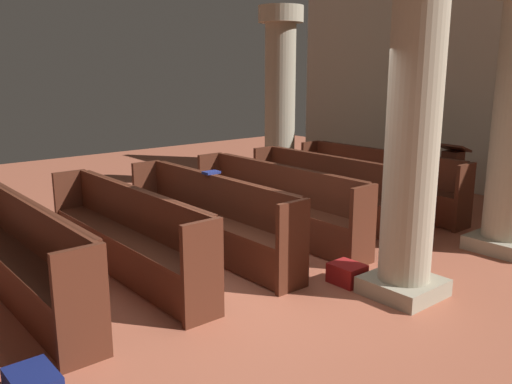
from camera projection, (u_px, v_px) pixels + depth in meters
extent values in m
plane|color=#AD5B42|center=(243.00, 280.00, 6.04)|extent=(19.20, 19.20, 0.00)
cube|color=#562819|center=(377.00, 182.00, 8.95)|extent=(3.04, 0.38, 0.05)
cube|color=#562819|center=(384.00, 165.00, 9.00)|extent=(3.04, 0.04, 0.49)
cube|color=#492215|center=(387.00, 151.00, 8.97)|extent=(2.92, 0.06, 0.02)
cube|color=#4E2416|center=(310.00, 168.00, 10.10)|extent=(0.06, 0.44, 0.99)
cube|color=#4E2416|center=(464.00, 197.00, 7.79)|extent=(0.06, 0.44, 0.99)
cube|color=#522618|center=(370.00, 197.00, 8.90)|extent=(3.04, 0.03, 0.43)
cube|color=#562819|center=(330.00, 192.00, 8.24)|extent=(3.04, 0.38, 0.05)
cube|color=#562819|center=(338.00, 173.00, 8.28)|extent=(3.04, 0.04, 0.49)
cube|color=#492215|center=(341.00, 158.00, 8.26)|extent=(2.92, 0.06, 0.02)
cube|color=#4E2416|center=(264.00, 175.00, 9.39)|extent=(0.06, 0.44, 0.99)
cube|color=#4E2416|center=(418.00, 211.00, 7.08)|extent=(0.06, 0.44, 0.99)
cube|color=#522618|center=(322.00, 209.00, 8.18)|extent=(3.04, 0.03, 0.43)
cube|color=#562819|center=(275.00, 204.00, 7.52)|extent=(3.04, 0.38, 0.05)
cube|color=#562819|center=(284.00, 183.00, 7.57)|extent=(3.04, 0.04, 0.49)
cube|color=#492215|center=(287.00, 166.00, 7.54)|extent=(2.92, 0.06, 0.02)
cube|color=#4E2416|center=(211.00, 184.00, 8.67)|extent=(0.06, 0.44, 0.99)
cube|color=#4E2416|center=(363.00, 227.00, 6.36)|extent=(0.06, 0.44, 0.99)
cube|color=#522618|center=(265.00, 222.00, 7.47)|extent=(3.04, 0.03, 0.43)
cube|color=#562819|center=(208.00, 218.00, 6.81)|extent=(3.04, 0.38, 0.05)
cube|color=#562819|center=(218.00, 195.00, 6.85)|extent=(3.04, 0.05, 0.49)
cube|color=#492215|center=(221.00, 177.00, 6.83)|extent=(2.92, 0.06, 0.02)
cube|color=#4E2416|center=(147.00, 195.00, 7.96)|extent=(0.06, 0.44, 0.99)
cube|color=#4E2416|center=(293.00, 247.00, 5.65)|extent=(0.06, 0.44, 0.99)
cube|color=#522618|center=(197.00, 239.00, 6.75)|extent=(3.04, 0.03, 0.43)
cube|color=#562819|center=(125.00, 236.00, 6.09)|extent=(3.04, 0.38, 0.05)
cube|color=#562819|center=(137.00, 210.00, 6.14)|extent=(3.04, 0.04, 0.49)
cube|color=#492215|center=(140.00, 190.00, 6.11)|extent=(2.92, 0.06, 0.02)
cube|color=#4E2416|center=(72.00, 207.00, 7.24)|extent=(0.06, 0.44, 0.99)
cube|color=#4E2416|center=(203.00, 273.00, 4.93)|extent=(0.06, 0.44, 0.99)
cube|color=#522618|center=(112.00, 259.00, 6.04)|extent=(3.04, 0.03, 0.43)
cube|color=#562819|center=(20.00, 258.00, 5.38)|extent=(3.04, 0.38, 0.05)
cube|color=#562819|center=(35.00, 229.00, 5.42)|extent=(3.04, 0.04, 0.49)
cube|color=#492215|center=(37.00, 206.00, 5.40)|extent=(2.92, 0.06, 0.02)
cube|color=#4E2416|center=(82.00, 308.00, 4.22)|extent=(0.06, 0.44, 0.99)
cube|color=#522618|center=(4.00, 285.00, 5.32)|extent=(3.04, 0.03, 0.43)
cube|color=#9F967E|center=(504.00, 243.00, 7.04)|extent=(0.79, 0.79, 0.18)
cube|color=#9F967E|center=(279.00, 183.00, 10.70)|extent=(0.79, 0.79, 0.18)
cylinder|color=#ADA389|center=(280.00, 103.00, 10.35)|extent=(0.58, 0.58, 2.96)
cylinder|color=#B6AB90|center=(281.00, 14.00, 9.98)|extent=(0.84, 0.84, 0.30)
cube|color=#9F967E|center=(403.00, 286.00, 5.65)|extent=(0.72, 0.72, 0.18)
cylinder|color=#ADA389|center=(413.00, 137.00, 5.30)|extent=(0.53, 0.53, 2.96)
cube|color=#411E13|center=(449.00, 204.00, 9.27)|extent=(0.45, 0.45, 0.06)
cube|color=#4C2316|center=(451.00, 179.00, 9.17)|extent=(0.28, 0.28, 0.95)
cube|color=#502518|center=(454.00, 148.00, 9.05)|extent=(0.48, 0.35, 0.15)
cube|color=navy|center=(211.00, 172.00, 6.97)|extent=(0.14, 0.21, 0.03)
cube|color=maroon|center=(347.00, 274.00, 5.94)|extent=(0.36, 0.30, 0.22)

